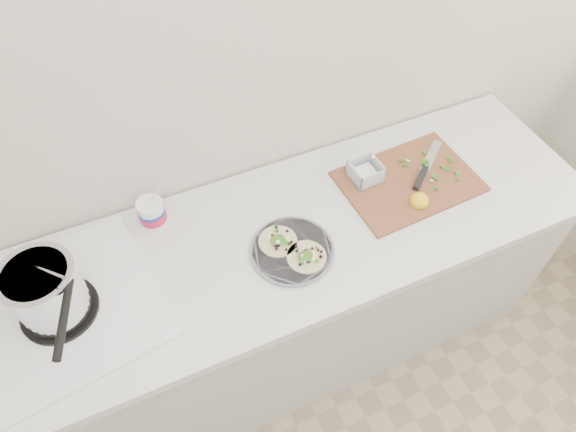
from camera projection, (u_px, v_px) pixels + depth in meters
name	position (u px, v px, depth m)	size (l,w,h in m)	color
counter	(260.00, 307.00, 2.06)	(2.44, 0.66, 0.90)	beige
stove	(52.00, 298.00, 1.48)	(0.63, 0.59, 0.27)	silver
taco_plate	(292.00, 249.00, 1.68)	(0.28, 0.28, 0.04)	slate
tub	(152.00, 211.00, 1.71)	(0.09, 0.09, 0.21)	white
cutboard	(405.00, 178.00, 1.87)	(0.50, 0.36, 0.08)	brown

